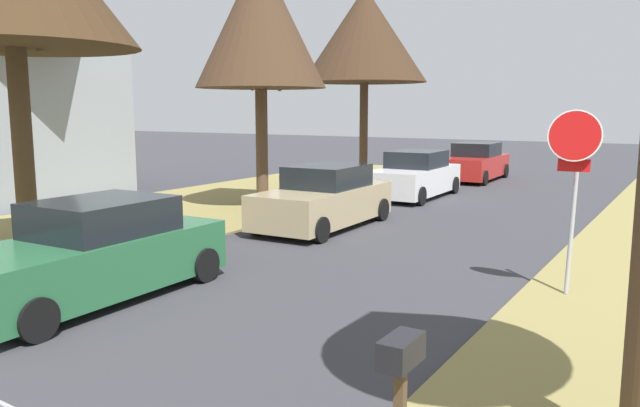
# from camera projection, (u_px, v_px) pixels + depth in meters

# --- Properties ---
(stop_sign_far) EXTENTS (0.81, 0.56, 2.94)m
(stop_sign_far) POSITION_uv_depth(u_px,v_px,m) (574.00, 162.00, 9.76)
(stop_sign_far) COLOR #9EA0A5
(stop_sign_far) RESTS_ON grass_verge_right
(street_tree_left_mid_b) EXTENTS (3.83, 3.83, 7.42)m
(street_tree_left_mid_b) POSITION_uv_depth(u_px,v_px,m) (260.00, 21.00, 18.10)
(street_tree_left_mid_b) COLOR brown
(street_tree_left_mid_b) RESTS_ON grass_verge_left
(street_tree_left_far) EXTENTS (4.76, 4.76, 7.47)m
(street_tree_left_far) POSITION_uv_depth(u_px,v_px,m) (365.00, 36.00, 23.68)
(street_tree_left_far) COLOR #493525
(street_tree_left_far) RESTS_ON grass_verge_left
(parked_sedan_green) EXTENTS (2.04, 4.45, 1.57)m
(parked_sedan_green) POSITION_uv_depth(u_px,v_px,m) (94.00, 254.00, 9.91)
(parked_sedan_green) COLOR #28663D
(parked_sedan_green) RESTS_ON ground
(parked_sedan_tan) EXTENTS (2.04, 4.45, 1.57)m
(parked_sedan_tan) POSITION_uv_depth(u_px,v_px,m) (324.00, 199.00, 15.89)
(parked_sedan_tan) COLOR tan
(parked_sedan_tan) RESTS_ON ground
(parked_sedan_white) EXTENTS (2.04, 4.45, 1.57)m
(parked_sedan_white) POSITION_uv_depth(u_px,v_px,m) (415.00, 176.00, 21.28)
(parked_sedan_white) COLOR white
(parked_sedan_white) RESTS_ON ground
(parked_sedan_red) EXTENTS (2.04, 4.45, 1.57)m
(parked_sedan_red) POSITION_uv_depth(u_px,v_px,m) (475.00, 163.00, 26.36)
(parked_sedan_red) COLOR red
(parked_sedan_red) RESTS_ON ground
(curbside_mailbox) EXTENTS (0.22, 0.44, 1.27)m
(curbside_mailbox) POSITION_uv_depth(u_px,v_px,m) (401.00, 370.00, 4.69)
(curbside_mailbox) COLOR brown
(curbside_mailbox) RESTS_ON grass_verge_right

